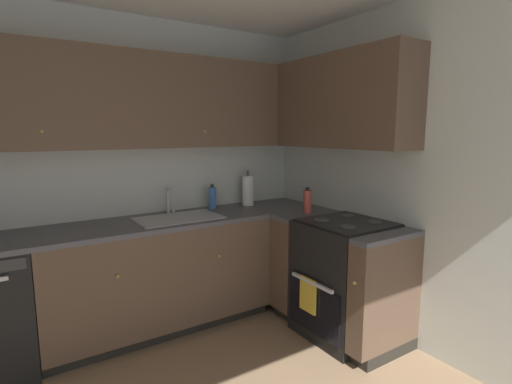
{
  "coord_description": "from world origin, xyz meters",
  "views": [
    {
      "loc": [
        -0.57,
        -1.54,
        1.59
      ],
      "look_at": [
        0.99,
        0.84,
        1.14
      ],
      "focal_mm": 27.5,
      "sensor_mm": 36.0,
      "label": 1
    }
  ],
  "objects_px": {
    "paper_towel_roll": "(248,190)",
    "oil_bottle": "(307,201)",
    "oven_range": "(345,278)",
    "soap_bottle": "(212,198)"
  },
  "relations": [
    {
      "from": "oven_range",
      "to": "oil_bottle",
      "type": "relative_size",
      "value": 4.79
    },
    {
      "from": "paper_towel_roll",
      "to": "oil_bottle",
      "type": "distance_m",
      "value": 0.63
    },
    {
      "from": "paper_towel_roll",
      "to": "soap_bottle",
      "type": "bearing_deg",
      "value": 176.84
    },
    {
      "from": "oven_range",
      "to": "paper_towel_roll",
      "type": "xyz_separation_m",
      "value": [
        -0.25,
        1.04,
        0.58
      ]
    },
    {
      "from": "oven_range",
      "to": "paper_towel_roll",
      "type": "height_order",
      "value": "paper_towel_roll"
    },
    {
      "from": "oil_bottle",
      "to": "oven_range",
      "type": "bearing_deg",
      "value": -87.65
    },
    {
      "from": "soap_bottle",
      "to": "oil_bottle",
      "type": "height_order",
      "value": "soap_bottle"
    },
    {
      "from": "oven_range",
      "to": "soap_bottle",
      "type": "relative_size",
      "value": 4.7
    },
    {
      "from": "oven_range",
      "to": "paper_towel_roll",
      "type": "bearing_deg",
      "value": 103.36
    },
    {
      "from": "oil_bottle",
      "to": "paper_towel_roll",
      "type": "bearing_deg",
      "value": 111.17
    }
  ]
}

